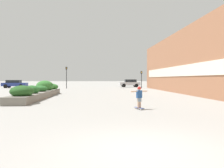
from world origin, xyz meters
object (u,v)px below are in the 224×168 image
Objects in this scene: traffic_light_left at (66,74)px; car_center_right at (189,83)px; car_leftmost at (130,83)px; skateboarder at (139,95)px; skateboard at (139,108)px; car_center_left at (15,84)px; traffic_light_right at (141,76)px.

car_center_right is at bearing 15.77° from traffic_light_left.
skateboarder is at bearing 172.33° from car_leftmost.
traffic_light_left reaches higher than car_leftmost.
car_center_left reaches higher than skateboard.
skateboard is 0.19× the size of car_leftmost.
car_center_right is at bearing 36.71° from skateboard.
car_center_left is at bearing 97.71° from car_leftmost.
traffic_light_left reaches higher than traffic_light_right.
car_center_right is (17.17, 33.31, 0.73)m from skateboard.
car_center_right is at bearing -86.47° from car_leftmost.
car_center_right is at bearing 31.45° from traffic_light_right.
car_leftmost is at bearing 56.31° from skateboard.
traffic_light_left is (-7.64, 26.30, 1.74)m from skateboarder.
traffic_light_right reaches higher than skateboard.
traffic_light_left is 1.23× the size of traffic_light_right.
traffic_light_left is at bearing 71.98° from car_center_left.
skateboarder is 0.27× the size of car_center_left.
car_center_left is (-17.60, 29.54, 0.71)m from skateboard.
skateboard is 0.21× the size of traffic_light_left.
skateboarder is 34.39m from car_center_left.
car_center_left is at bearing 94.77° from skateboarder.
skateboarder is 0.31× the size of traffic_light_left.
skateboarder is at bearing -27.27° from car_center_right.
traffic_light_right reaches higher than car_center_left.
car_leftmost is 1.10× the size of traffic_light_left.
car_leftmost reaches higher than car_center_right.
skateboard is 37.48m from car_center_right.
skateboard is at bearing -73.81° from traffic_light_left.
traffic_light_right is (1.12, -6.35, 1.28)m from car_leftmost.
skateboarder is at bearing -101.87° from traffic_light_right.
traffic_light_left is at bearing -74.23° from car_center_right.
car_leftmost is at bearing 97.71° from car_center_left.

